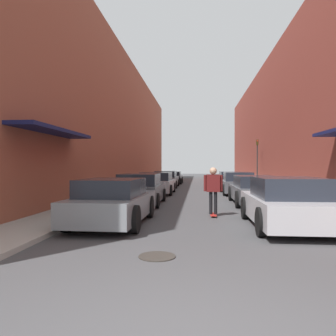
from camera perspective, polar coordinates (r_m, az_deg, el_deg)
ground at (r=21.16m, az=5.24°, el=-4.26°), size 99.85×99.85×0.00m
curb_strip_left at (r=26.06m, az=-4.63°, el=-3.25°), size 1.80×45.39×0.12m
curb_strip_right at (r=26.07m, az=15.07°, el=-3.26°), size 1.80×45.39×0.12m
building_row_left at (r=26.87m, az=-10.80°, el=7.64°), size 4.90×45.39×10.22m
building_row_right at (r=26.88m, az=21.24°, el=7.46°), size 4.90×45.39×10.07m
parked_car_left_0 at (r=9.74m, az=-9.52°, el=-5.87°), size 1.96×4.23×1.33m
parked_car_left_1 at (r=14.57m, az=-4.84°, el=-3.80°), size 1.96×4.20×1.36m
parked_car_left_2 at (r=20.07m, az=-1.99°, el=-2.70°), size 2.09×4.22×1.31m
parked_car_left_3 at (r=26.07m, az=-0.36°, el=-2.01°), size 1.92×4.73×1.29m
parked_car_left_4 at (r=31.41m, az=0.74°, el=-1.71°), size 1.94×3.97×1.16m
parked_car_right_0 at (r=9.68m, az=20.03°, el=-5.79°), size 2.08×4.29×1.39m
parked_car_right_1 at (r=15.03m, az=14.84°, el=-3.77°), size 1.97×4.62×1.28m
parked_car_right_2 at (r=20.33m, az=12.03°, el=-2.65°), size 1.96×4.24×1.33m
parked_car_right_3 at (r=25.45m, az=10.74°, el=-2.07°), size 1.85×4.42×1.28m
skateboarder at (r=11.17m, az=7.88°, el=-3.17°), size 0.63×0.78×1.66m
manhole_cover at (r=6.36m, az=-1.92°, el=-15.12°), size 0.70×0.70×0.02m
traffic_light at (r=27.80m, az=15.28°, el=1.82°), size 0.16×0.22×3.75m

